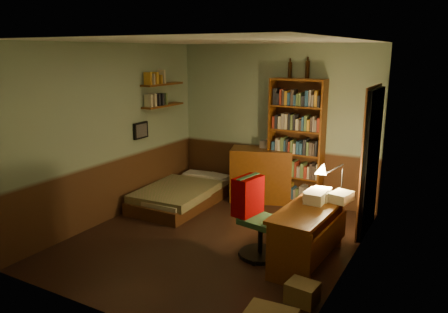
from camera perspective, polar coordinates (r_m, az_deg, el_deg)
The scene contains 23 objects.
floor at distance 6.02m, azimuth -1.18°, elevation -10.81°, with size 3.50×4.00×0.02m, color black.
ceiling at distance 5.49m, azimuth -1.32°, elevation 14.96°, with size 3.50×4.00×0.02m, color silver.
wall_back at distance 7.38m, azimuth 6.72°, elevation 4.32°, with size 3.50×0.02×2.60m, color gray.
wall_left at distance 6.66m, azimuth -14.42°, elevation 2.97°, with size 0.02×4.00×2.60m, color gray.
wall_right at distance 4.98m, azimuth 16.49°, elevation -0.69°, with size 0.02×4.00×2.60m, color gray.
wall_front at distance 4.07m, azimuth -15.82°, elevation -3.80°, with size 3.50×0.02×2.60m, color gray.
doorway at distance 6.29m, azimuth 18.66°, elevation -0.73°, with size 0.06×0.90×2.00m, color black.
door_trim at distance 6.30m, azimuth 18.35°, elevation -0.69°, with size 0.02×0.98×2.08m, color #3F220F.
bed at distance 7.29m, azimuth -5.41°, elevation -4.09°, with size 0.98×1.83×0.54m, color #5B6F38.
dresser at distance 7.40m, azimuth 4.90°, elevation -2.38°, with size 1.01×0.51×0.90m, color #5F310F.
mini_stereo at distance 7.37m, azimuth 5.71°, elevation 1.64°, with size 0.23×0.18×0.12m, color #B2B2B7.
bookshelf at distance 7.13m, azimuth 9.40°, elevation 1.71°, with size 0.88×0.28×2.06m, color #5F310F.
bottle_left at distance 7.15m, azimuth 8.61°, elevation 11.11°, with size 0.07×0.07×0.24m, color black.
bottle_right at distance 7.06m, azimuth 10.84°, elevation 11.08°, with size 0.07×0.07×0.27m, color black.
desk at distance 5.36m, azimuth 10.84°, elevation -10.10°, with size 0.54×1.30×0.69m, color #5F310F.
paper_stack at distance 5.52m, azimuth 15.05°, elevation -5.11°, with size 0.22×0.29×0.12m, color silver.
desk_lamp at distance 5.70m, azimuth 15.19°, elevation -2.42°, with size 0.16×0.16×0.52m, color black.
office_chair at distance 5.36m, azimuth 4.84°, elevation -7.70°, with size 0.54×0.47×1.07m, color #305733.
red_jacket at distance 5.16m, azimuth 3.87°, elevation 0.48°, with size 0.22×0.40×0.48m, color #920100.
wall_shelf_lower at distance 7.37m, azimuth -7.96°, elevation 6.62°, with size 0.20×0.90×0.03m, color #5F310F.
wall_shelf_upper at distance 7.34m, azimuth -8.05°, elevation 9.33°, with size 0.20×0.90×0.03m, color #5F310F.
framed_picture at distance 7.08m, azimuth -10.83°, elevation 3.36°, with size 0.04×0.32×0.26m, color black.
cardboard_box_b at distance 4.68m, azimuth 10.19°, elevation -17.11°, with size 0.30×0.25×0.21m, color olive.
Camera 1 is at (2.79, -4.72, 2.48)m, focal length 35.00 mm.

